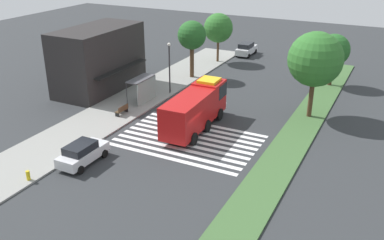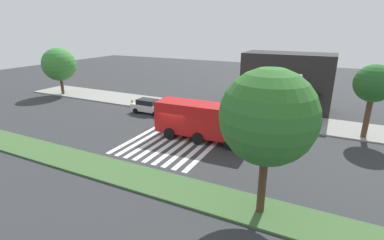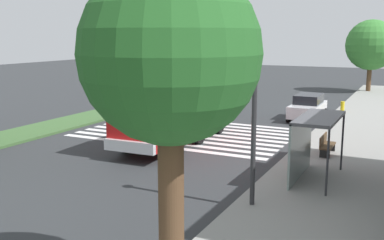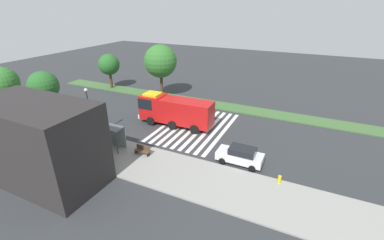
% 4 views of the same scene
% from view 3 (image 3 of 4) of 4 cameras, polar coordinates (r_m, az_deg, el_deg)
% --- Properties ---
extents(ground_plane, '(120.00, 120.00, 0.00)m').
position_cam_3_polar(ground_plane, '(26.69, -0.23, -1.45)').
color(ground_plane, '#2D3033').
extents(sidewalk, '(60.00, 5.64, 0.14)m').
position_cam_3_polar(sidewalk, '(24.11, 20.22, -3.27)').
color(sidewalk, gray).
rests_on(sidewalk, ground_plane).
extents(median_strip, '(60.00, 3.00, 0.14)m').
position_cam_3_polar(median_strip, '(31.05, -13.69, 0.10)').
color(median_strip, '#3D6033').
rests_on(median_strip, ground_plane).
extents(crosswalk, '(7.65, 11.83, 0.01)m').
position_cam_3_polar(crosswalk, '(26.38, -0.57, -1.58)').
color(crosswalk, silver).
rests_on(crosswalk, ground_plane).
extents(fire_truck, '(9.45, 3.04, 3.78)m').
position_cam_3_polar(fire_truck, '(23.40, -2.38, 1.89)').
color(fire_truck, '#B71414').
rests_on(fire_truck, ground_plane).
extents(parked_car_west, '(4.32, 2.02, 1.69)m').
position_cam_3_polar(parked_car_west, '(31.22, 14.37, 1.61)').
color(parked_car_west, silver).
rests_on(parked_car_west, ground_plane).
extents(bus_stop_shelter, '(3.50, 1.40, 2.46)m').
position_cam_3_polar(bus_stop_shelter, '(17.80, 14.61, -1.72)').
color(bus_stop_shelter, '#4C4C51').
rests_on(bus_stop_shelter, sidewalk).
extents(bench_near_shelter, '(1.60, 0.50, 0.90)m').
position_cam_3_polar(bench_near_shelter, '(21.93, 16.53, -2.99)').
color(bench_near_shelter, '#4C3823').
rests_on(bench_near_shelter, sidewalk).
extents(street_lamp, '(0.36, 0.36, 5.54)m').
position_cam_3_polar(street_lamp, '(14.36, 7.86, 1.98)').
color(street_lamp, '#2D2D30').
rests_on(street_lamp, sidewalk).
extents(sidewalk_tree_far_west, '(4.90, 4.90, 6.96)m').
position_cam_3_polar(sidewalk_tree_far_west, '(47.93, 21.63, 8.76)').
color(sidewalk_tree_far_west, '#513823').
rests_on(sidewalk_tree_far_west, sidewalk).
extents(sidewalk_tree_center, '(3.39, 3.39, 6.82)m').
position_cam_3_polar(sidewalk_tree_center, '(8.37, -2.80, 7.82)').
color(sidewalk_tree_center, '#513823').
rests_on(sidewalk_tree_center, sidewalk).
extents(fire_hydrant, '(0.28, 0.28, 0.70)m').
position_cam_3_polar(fire_hydrant, '(34.76, 18.41, 1.66)').
color(fire_hydrant, gold).
rests_on(fire_hydrant, sidewalk).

